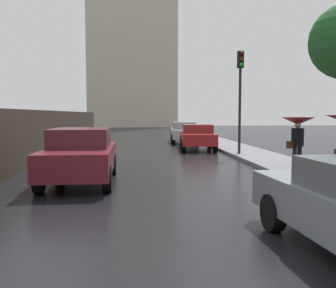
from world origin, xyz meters
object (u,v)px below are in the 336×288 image
car_silver_behind_camera (184,132)px  pedestrian_with_umbrella_far (298,128)px  traffic_light (240,83)px  car_red_near_kerb (197,136)px  car_maroon_mid_road (81,155)px

car_silver_behind_camera → pedestrian_with_umbrella_far: pedestrian_with_umbrella_far is taller
pedestrian_with_umbrella_far → traffic_light: 5.36m
car_red_near_kerb → car_silver_behind_camera: (-0.09, 5.34, 0.02)m
traffic_light → car_maroon_mid_road: bearing=-135.8°
car_red_near_kerb → traffic_light: (1.39, -3.50, 2.61)m
car_red_near_kerb → car_silver_behind_camera: bearing=95.5°
car_maroon_mid_road → car_silver_behind_camera: size_ratio=0.91×
car_maroon_mid_road → pedestrian_with_umbrella_far: 6.96m
car_silver_behind_camera → traffic_light: traffic_light is taller
car_maroon_mid_road → traffic_light: 9.13m
pedestrian_with_umbrella_far → traffic_light: traffic_light is taller
car_maroon_mid_road → car_silver_behind_camera: bearing=-108.8°
car_silver_behind_camera → car_maroon_mid_road: bearing=-104.1°
car_maroon_mid_road → car_silver_behind_camera: car_maroon_mid_road is taller
car_red_near_kerb → pedestrian_with_umbrella_far: pedestrian_with_umbrella_far is taller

